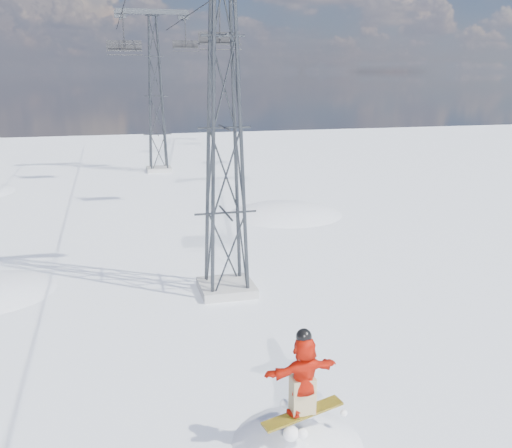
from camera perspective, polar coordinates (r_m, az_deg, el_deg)
The scene contains 7 objects.
ground at distance 12.37m, azimuth 1.19°, elevation -20.55°, with size 120.00×120.00×0.00m, color white.
snow_terrain at distance 35.24m, azimuth -16.49°, elevation -14.13°, with size 39.00×37.00×22.00m.
lift_tower_near at distance 18.12m, azimuth -3.18°, elevation 9.50°, with size 5.20×1.80×11.43m.
lift_tower_far at distance 42.87m, azimuth -9.99°, elevation 12.45°, with size 5.20×1.80×11.43m.
lift_chair_mid at distance 30.09m, azimuth -3.65°, elevation 17.93°, with size 2.11×0.61×2.62m.
lift_chair_far at distance 38.07m, azimuth -13.04°, elevation 16.89°, with size 2.16×0.62×2.68m.
lift_chair_extra at distance 42.52m, azimuth -7.05°, elevation 17.34°, with size 1.84×0.53×2.28m.
Camera 1 is at (-2.76, -9.69, 7.19)m, focal length 40.00 mm.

